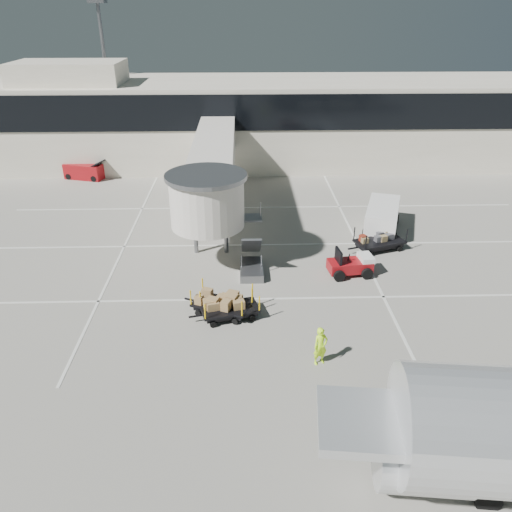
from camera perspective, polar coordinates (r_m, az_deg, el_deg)
The scene contains 11 objects.
ground at distance 26.45m, azimuth 2.78°, elevation -7.18°, with size 140.00×140.00×0.00m, color gray.
lane_markings at distance 34.52m, azimuth 0.55°, elevation 1.54°, with size 40.00×30.00×0.02m.
terminal at distance 52.88m, azimuth 0.04°, elevation 15.27°, with size 64.00×12.11×15.20m.
jet_bridge at distance 35.74m, azimuth -4.98°, elevation 9.70°, with size 5.70×20.40×6.03m.
baggage_tug at distance 30.78m, azimuth 10.80°, elevation -1.03°, with size 2.80×1.99×1.74m.
suitcase_cart at distance 34.37m, azimuth 13.97°, elevation 1.58°, with size 4.06×2.57×1.57m.
box_cart_near at distance 26.64m, azimuth -3.85°, elevation -5.41°, with size 3.77×2.60×1.47m.
box_cart_far at distance 26.28m, azimuth -2.95°, elevation -6.06°, with size 3.74×2.16×1.43m.
ground_worker at distance 23.13m, azimuth 7.38°, elevation -10.18°, with size 0.69×0.45×1.91m, color #BBFC1A.
minivan at distance 37.12m, azimuth 14.24°, elevation 4.53°, with size 3.66×5.61×1.98m.
belt_loader at distance 50.16m, azimuth -18.99°, elevation 9.15°, with size 4.08×2.44×1.85m.
Camera 1 is at (-1.92, -21.82, 14.84)m, focal length 35.00 mm.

